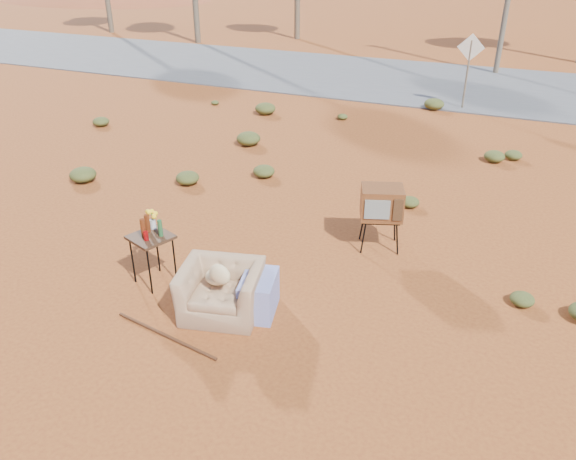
% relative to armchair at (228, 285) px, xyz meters
% --- Properties ---
extents(ground, '(140.00, 140.00, 0.00)m').
position_rel_armchair_xyz_m(ground, '(0.09, -0.06, -0.44)').
color(ground, brown).
rests_on(ground, ground).
extents(highway, '(140.00, 7.00, 0.04)m').
position_rel_armchair_xyz_m(highway, '(0.09, 14.94, -0.42)').
color(highway, '#565659').
rests_on(highway, ground).
extents(armchair, '(1.39, 1.08, 0.95)m').
position_rel_armchair_xyz_m(armchair, '(0.00, 0.00, 0.00)').
color(armchair, '#9A7454').
rests_on(armchair, ground).
extents(tv_unit, '(0.81, 0.72, 1.09)m').
position_rel_armchair_xyz_m(tv_unit, '(1.44, 2.63, 0.36)').
color(tv_unit, black).
rests_on(tv_unit, ground).
extents(side_table, '(0.71, 0.71, 1.11)m').
position_rel_armchair_xyz_m(side_table, '(-1.42, 0.29, 0.38)').
color(side_table, '#3A2415').
rests_on(side_table, ground).
extents(rusty_bar, '(1.70, 0.35, 0.05)m').
position_rel_armchair_xyz_m(rusty_bar, '(-0.51, -0.82, -0.42)').
color(rusty_bar, '#522B16').
rests_on(rusty_bar, ground).
extents(road_sign, '(0.78, 0.06, 2.19)m').
position_rel_armchair_xyz_m(road_sign, '(1.59, 11.94, 1.06)').
color(road_sign, brown).
rests_on(road_sign, ground).
extents(scrub_patch, '(17.49, 8.07, 0.33)m').
position_rel_armchair_xyz_m(scrub_patch, '(-0.74, 4.34, -0.31)').
color(scrub_patch, '#444920').
rests_on(scrub_patch, ground).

